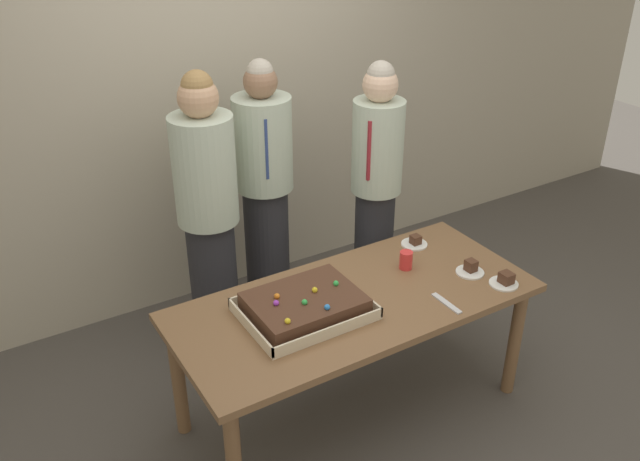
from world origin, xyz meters
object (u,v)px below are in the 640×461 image
(plated_slice_near_left, at_px, (470,269))
(person_green_shirt_behind, at_px, (265,193))
(sheet_cake, at_px, (305,306))
(drink_cup_nearest, at_px, (406,260))
(plated_slice_near_right, at_px, (505,281))
(person_striped_tie_right, at_px, (208,215))
(party_table, at_px, (354,313))
(cake_server_utensil, at_px, (447,303))
(plated_slice_far_left, at_px, (415,242))
(person_serving_front, at_px, (376,190))

(plated_slice_near_left, relative_size, person_green_shirt_behind, 0.09)
(sheet_cake, xyz_separation_m, drink_cup_nearest, (0.68, 0.08, 0.00))
(plated_slice_near_right, xyz_separation_m, person_striped_tie_right, (-1.12, 1.22, 0.15))
(party_table, xyz_separation_m, cake_server_utensil, (0.36, -0.28, 0.09))
(party_table, xyz_separation_m, person_striped_tie_right, (-0.38, 0.92, 0.26))
(plated_slice_far_left, relative_size, person_green_shirt_behind, 0.09)
(plated_slice_near_left, height_order, person_serving_front, person_serving_front)
(plated_slice_near_right, relative_size, person_striped_tie_right, 0.09)
(plated_slice_near_right, height_order, drink_cup_nearest, drink_cup_nearest)
(plated_slice_near_right, relative_size, drink_cup_nearest, 1.50)
(plated_slice_far_left, relative_size, person_striped_tie_right, 0.09)
(party_table, height_order, plated_slice_far_left, plated_slice_far_left)
(sheet_cake, height_order, person_striped_tie_right, person_striped_tie_right)
(drink_cup_nearest, bearing_deg, plated_slice_near_left, -39.03)
(cake_server_utensil, bearing_deg, person_striped_tie_right, 121.83)
(cake_server_utensil, bearing_deg, person_serving_front, 74.46)
(person_serving_front, bearing_deg, plated_slice_near_left, 54.08)
(party_table, distance_m, drink_cup_nearest, 0.43)
(person_striped_tie_right, bearing_deg, drink_cup_nearest, 37.09)
(plated_slice_far_left, xyz_separation_m, person_serving_front, (0.04, 0.45, 0.14))
(cake_server_utensil, bearing_deg, person_green_shirt_behind, 103.24)
(party_table, height_order, plated_slice_near_left, plated_slice_near_left)
(plated_slice_far_left, distance_m, person_green_shirt_behind, 0.97)
(plated_slice_near_left, height_order, person_striped_tie_right, person_striped_tie_right)
(person_serving_front, bearing_deg, person_striped_tie_right, -48.50)
(person_green_shirt_behind, bearing_deg, plated_slice_far_left, 52.57)
(plated_slice_near_right, relative_size, person_green_shirt_behind, 0.09)
(person_green_shirt_behind, bearing_deg, plated_slice_near_left, 45.20)
(sheet_cake, relative_size, person_serving_front, 0.35)
(drink_cup_nearest, relative_size, person_serving_front, 0.06)
(plated_slice_near_right, bearing_deg, plated_slice_far_left, 103.68)
(party_table, relative_size, sheet_cake, 3.11)
(plated_slice_near_right, xyz_separation_m, person_serving_front, (-0.10, 1.02, 0.14))
(plated_slice_near_left, bearing_deg, person_serving_front, 91.60)
(party_table, relative_size, drink_cup_nearest, 18.47)
(party_table, bearing_deg, cake_server_utensil, -37.39)
(sheet_cake, height_order, plated_slice_near_right, sheet_cake)
(person_green_shirt_behind, distance_m, person_striped_tie_right, 0.45)
(plated_slice_near_left, xyz_separation_m, person_serving_front, (-0.02, 0.84, 0.14))
(party_table, xyz_separation_m, plated_slice_near_right, (0.74, -0.30, 0.11))
(plated_slice_far_left, distance_m, person_striped_tie_right, 1.18)
(drink_cup_nearest, bearing_deg, person_striped_tie_right, 133.49)
(plated_slice_near_right, distance_m, cake_server_utensil, 0.38)
(plated_slice_near_right, bearing_deg, person_serving_front, 95.41)
(sheet_cake, height_order, plated_slice_far_left, sheet_cake)
(plated_slice_near_left, height_order, cake_server_utensil, plated_slice_near_left)
(sheet_cake, relative_size, plated_slice_far_left, 3.96)
(person_green_shirt_behind, bearing_deg, person_serving_front, 78.08)
(party_table, bearing_deg, plated_slice_far_left, 24.61)
(plated_slice_near_left, bearing_deg, sheet_cake, 172.05)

